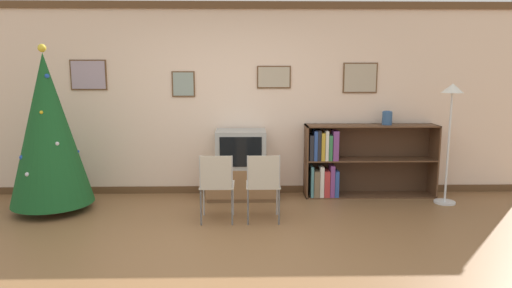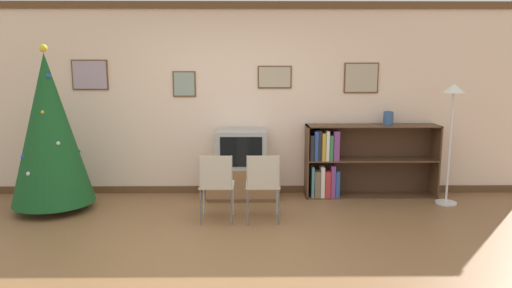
% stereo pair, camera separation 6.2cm
% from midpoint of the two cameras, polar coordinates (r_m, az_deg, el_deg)
% --- Properties ---
extents(ground_plane, '(24.00, 24.00, 0.00)m').
position_cam_midpoint_polar(ground_plane, '(4.62, -4.39, -13.53)').
color(ground_plane, brown).
extents(wall_back, '(8.71, 0.11, 2.70)m').
position_cam_midpoint_polar(wall_back, '(6.52, -3.47, 5.54)').
color(wall_back, beige).
rests_on(wall_back, ground_plane).
extents(christmas_tree, '(1.00, 1.00, 2.09)m').
position_cam_midpoint_polar(christmas_tree, '(6.25, -24.80, 1.60)').
color(christmas_tree, maroon).
rests_on(christmas_tree, ground_plane).
extents(tv_console, '(0.96, 0.50, 0.44)m').
position_cam_midpoint_polar(tv_console, '(6.38, -2.15, -4.81)').
color(tv_console, brown).
rests_on(tv_console, ground_plane).
extents(television, '(0.68, 0.49, 0.51)m').
position_cam_midpoint_polar(television, '(6.28, -2.18, -0.60)').
color(television, '#9E9E99').
rests_on(television, tv_console).
extents(folding_chair_left, '(0.40, 0.40, 0.82)m').
position_cam_midpoint_polar(folding_chair_left, '(5.35, -5.26, -4.94)').
color(folding_chair_left, '#BCB29E').
rests_on(folding_chair_left, ground_plane).
extents(folding_chair_right, '(0.40, 0.40, 0.82)m').
position_cam_midpoint_polar(folding_chair_right, '(5.34, 0.58, -4.93)').
color(folding_chair_right, '#BCB29E').
rests_on(folding_chair_right, ground_plane).
extents(bookshelf, '(1.83, 0.36, 1.02)m').
position_cam_midpoint_polar(bookshelf, '(6.55, 11.01, -2.21)').
color(bookshelf, brown).
rests_on(bookshelf, ground_plane).
extents(vase, '(0.14, 0.14, 0.19)m').
position_cam_midpoint_polar(vase, '(6.61, 15.81, 3.19)').
color(vase, '#335684').
rests_on(vase, bookshelf).
extents(standing_lamp, '(0.28, 0.28, 1.60)m').
position_cam_midpoint_polar(standing_lamp, '(6.47, 22.93, 3.69)').
color(standing_lamp, silver).
rests_on(standing_lamp, ground_plane).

